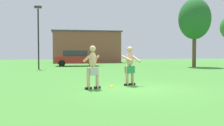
# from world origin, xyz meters

# --- Properties ---
(ground_plane) EXTENTS (80.00, 80.00, 0.00)m
(ground_plane) POSITION_xyz_m (0.00, 0.00, 0.00)
(ground_plane) COLOR #428433
(player_with_cap) EXTENTS (0.82, 0.72, 1.69)m
(player_with_cap) POSITION_xyz_m (-0.03, 1.01, 0.93)
(player_with_cap) COLOR black
(player_with_cap) RESTS_ON ground_plane
(player_in_gray) EXTENTS (0.68, 0.77, 1.69)m
(player_in_gray) POSITION_xyz_m (-1.72, 0.22, 0.89)
(player_in_gray) COLOR black
(player_in_gray) RESTS_ON ground_plane
(frisbee) EXTENTS (0.24, 0.24, 0.03)m
(frisbee) POSITION_xyz_m (-0.90, 0.73, 0.01)
(frisbee) COLOR yellow
(frisbee) RESTS_ON ground_plane
(car_red_near_post) EXTENTS (4.36, 2.15, 1.58)m
(car_red_near_post) POSITION_xyz_m (-1.52, 16.74, 0.82)
(car_red_near_post) COLOR maroon
(car_red_near_post) RESTS_ON ground_plane
(lamp_post) EXTENTS (0.60, 0.24, 5.29)m
(lamp_post) POSITION_xyz_m (-4.89, 12.88, 3.28)
(lamp_post) COLOR black
(lamp_post) RESTS_ON ground_plane
(outbuilding_behind_lot) EXTENTS (9.18, 4.97, 4.23)m
(outbuilding_behind_lot) POSITION_xyz_m (0.26, 26.05, 2.12)
(outbuilding_behind_lot) COLOR brown
(outbuilding_behind_lot) RESTS_ON ground_plane
(tree_right_field) EXTENTS (3.02, 3.02, 6.51)m
(tree_right_field) POSITION_xyz_m (9.43, 13.11, 4.54)
(tree_right_field) COLOR brown
(tree_right_field) RESTS_ON ground_plane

